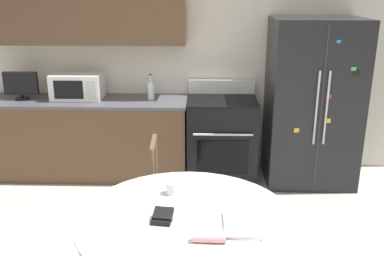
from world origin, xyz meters
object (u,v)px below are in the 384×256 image
(oven_range, at_px, (222,138))
(wallet, at_px, (162,217))
(counter_bottle, at_px, (151,90))
(countertop_tv, at_px, (21,85))
(dining_chair_far, at_px, (174,193))
(refrigerator, at_px, (312,103))
(microwave, at_px, (78,86))
(candle_glass, at_px, (173,189))

(oven_range, bearing_deg, wallet, -101.11)
(counter_bottle, bearing_deg, countertop_tv, -178.81)
(countertop_tv, relative_size, counter_bottle, 1.31)
(dining_chair_far, bearing_deg, wallet, -2.38)
(oven_range, relative_size, countertop_tv, 2.85)
(oven_range, height_order, countertop_tv, countertop_tv)
(refrigerator, bearing_deg, wallet, -122.39)
(microwave, bearing_deg, candle_glass, -58.82)
(counter_bottle, xyz_separation_m, wallet, (0.35, -2.34, -0.24))
(refrigerator, bearing_deg, counter_bottle, 177.01)
(refrigerator, distance_m, microwave, 2.60)
(dining_chair_far, relative_size, wallet, 6.37)
(countertop_tv, distance_m, wallet, 2.93)
(microwave, relative_size, dining_chair_far, 0.61)
(wallet, bearing_deg, candle_glass, 84.24)
(oven_range, bearing_deg, refrigerator, -2.85)
(countertop_tv, distance_m, candle_glass, 2.68)
(microwave, bearing_deg, refrigerator, -2.61)
(microwave, relative_size, wallet, 3.87)
(countertop_tv, relative_size, dining_chair_far, 0.42)
(refrigerator, relative_size, countertop_tv, 4.76)
(dining_chair_far, distance_m, candle_glass, 0.70)
(oven_range, xyz_separation_m, microwave, (-1.62, 0.07, 0.57))
(counter_bottle, height_order, wallet, counter_bottle)
(wallet, bearing_deg, counter_bottle, 98.41)
(oven_range, height_order, microwave, microwave)
(dining_chair_far, xyz_separation_m, wallet, (0.00, -0.98, 0.33))
(oven_range, height_order, dining_chair_far, oven_range)
(oven_range, distance_m, microwave, 1.72)
(refrigerator, relative_size, dining_chair_far, 2.00)
(refrigerator, xyz_separation_m, oven_range, (-0.97, 0.05, -0.43))
(wallet, bearing_deg, oven_range, 78.89)
(candle_glass, bearing_deg, wallet, -95.76)
(oven_range, bearing_deg, countertop_tv, 179.65)
(refrigerator, bearing_deg, candle_glass, -126.47)
(refrigerator, height_order, oven_range, refrigerator)
(counter_bottle, bearing_deg, refrigerator, -2.99)
(oven_range, height_order, candle_glass, oven_range)
(microwave, distance_m, candle_glass, 2.35)
(countertop_tv, distance_m, dining_chair_far, 2.31)
(refrigerator, relative_size, microwave, 3.29)
(refrigerator, relative_size, wallet, 12.71)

